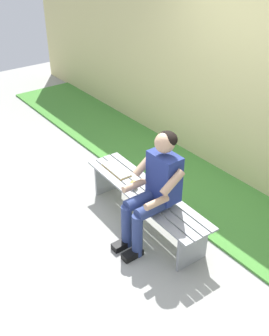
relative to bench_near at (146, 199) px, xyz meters
name	(u,v)px	position (x,y,z in m)	size (l,w,h in m)	color
ground_plane	(22,209)	(1.09, 1.00, -0.35)	(10.00, 7.00, 0.04)	#9E9E99
grass_strip	(211,189)	(0.00, -1.05, -0.32)	(9.00, 1.39, 0.03)	#478C38
brick_wall	(221,86)	(0.50, -1.61, 0.78)	(9.50, 0.24, 2.22)	#D1C684
bench_near	(146,199)	(0.00, 0.00, 0.00)	(1.80, 0.48, 0.43)	gray
person_seated	(155,187)	(-0.26, 0.10, 0.34)	(0.50, 0.69, 1.24)	navy
apple	(134,184)	(0.13, 0.06, 0.14)	(0.09, 0.09, 0.09)	gold
book_open	(116,170)	(0.53, 0.01, 0.11)	(0.42, 0.17, 0.02)	white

